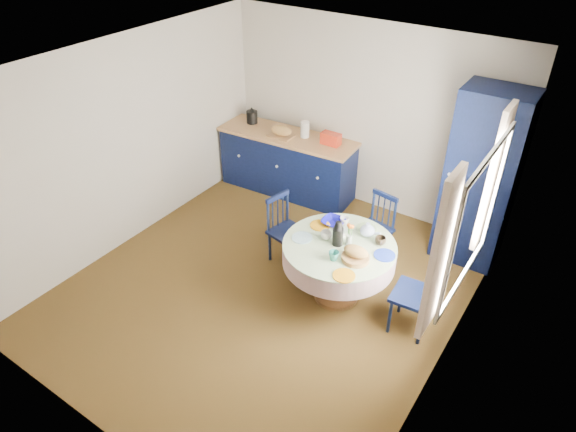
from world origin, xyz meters
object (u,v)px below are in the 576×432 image
chair_far (376,227)px  mug_a (326,235)px  mug_c (380,241)px  cobalt_bowl (333,222)px  dining_table (340,254)px  mug_b (334,256)px  mug_d (344,221)px  kitchen_counter (288,162)px  pantry_cabinet (481,180)px  chair_left (285,229)px  chair_right (418,294)px

chair_far → mug_a: 0.95m
mug_c → mug_a: bearing=-156.4°
cobalt_bowl → chair_far: bearing=67.0°
dining_table → mug_b: bearing=-75.9°
mug_c → mug_d: (-0.48, 0.10, 0.00)m
kitchen_counter → mug_a: size_ratio=17.48×
dining_table → mug_a: 0.24m
pantry_cabinet → dining_table: pantry_cabinet is taller
mug_a → pantry_cabinet: bearing=54.4°
chair_left → chair_far: chair_left is taller
chair_right → mug_b: size_ratio=8.79×
kitchen_counter → mug_c: kitchen_counter is taller
kitchen_counter → mug_b: (1.81, -1.85, 0.31)m
chair_right → cobalt_bowl: 1.19m
mug_a → mug_d: 0.33m
mug_a → cobalt_bowl: 0.28m
chair_left → kitchen_counter: bearing=45.1°
chair_right → mug_c: bearing=-116.7°
mug_d → cobalt_bowl: bearing=-149.1°
chair_far → mug_d: bearing=-95.6°
pantry_cabinet → dining_table: bearing=-121.1°
dining_table → chair_left: 0.91m
pantry_cabinet → mug_d: size_ratio=20.79×
chair_left → chair_right: 1.75m
pantry_cabinet → chair_left: bearing=-144.0°
pantry_cabinet → chair_far: size_ratio=2.51×
chair_far → mug_c: 0.80m
dining_table → chair_right: (0.88, 0.01, -0.13)m
kitchen_counter → mug_a: (1.56, -1.58, 0.30)m
mug_c → mug_d: mug_d is taller
kitchen_counter → chair_far: size_ratio=2.41×
mug_d → cobalt_bowl: size_ratio=0.41×
pantry_cabinet → chair_right: size_ratio=2.26×
dining_table → mug_c: bearing=35.5°
mug_b → mug_d: (-0.21, 0.60, -0.00)m
dining_table → mug_c: (0.34, 0.24, 0.16)m
pantry_cabinet → mug_c: pantry_cabinet is taller
kitchen_counter → chair_right: kitchen_counter is taller
mug_c → mug_d: 0.49m
dining_table → mug_b: (0.06, -0.25, 0.17)m
dining_table → kitchen_counter: bearing=137.5°
mug_c → kitchen_counter: bearing=146.8°
chair_right → mug_b: 0.91m
kitchen_counter → chair_far: bearing=-26.1°
pantry_cabinet → cobalt_bowl: bearing=-133.0°
mug_b → kitchen_counter: bearing=134.3°
kitchen_counter → mug_d: 2.06m
pantry_cabinet → mug_b: (-0.85, -1.80, -0.29)m
pantry_cabinet → cobalt_bowl: 1.75m
kitchen_counter → pantry_cabinet: (2.66, -0.05, 0.59)m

